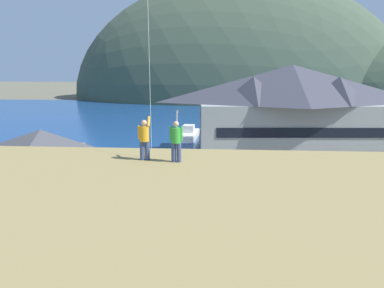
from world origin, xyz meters
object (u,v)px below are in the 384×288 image
Objects in this scene: parked_car_front_row_end at (364,179)px; person_kite_flyer at (144,138)px; wharf_dock at (212,135)px; parking_light_pole at (177,138)px; parked_car_front_row_silver at (86,203)px; harbor_lodge at (291,107)px; parked_car_back_row_left at (207,175)px; parked_car_corner_spot at (348,200)px; person_companion at (176,140)px; parked_car_back_row_right at (132,175)px; storage_shed_near_lot at (42,157)px; parked_car_lone_by_shed at (302,177)px; moored_boat_wharfside at (189,134)px; parked_car_mid_row_near at (218,200)px.

person_kite_flyer is at bearing -134.04° from parked_car_front_row_end.
wharf_dock is 22.34m from parking_light_pole.
person_kite_flyer is at bearing -55.22° from parked_car_front_row_silver.
wharf_dock is (-9.76, 11.26, -5.47)m from harbor_lodge.
parked_car_back_row_left is at bearing 42.80° from parked_car_front_row_silver.
parked_car_corner_spot is 2.44× the size of person_companion.
parked_car_back_row_right is 17.83m from parked_car_corner_spot.
person_kite_flyer is at bearing -111.49° from harbor_lodge.
storage_shed_near_lot is 1.67× the size of parked_car_lone_by_shed.
parked_car_lone_by_shed is (14.96, 0.41, 0.00)m from parked_car_back_row_right.
person_kite_flyer reaches higher than person_companion.
person_companion reaches higher than storage_shed_near_lot.
harbor_lodge is at bearing 68.51° from person_kite_flyer.
person_companion is (2.28, -19.92, 3.59)m from parking_light_pole.
moored_boat_wharfside is 29.14m from parked_car_front_row_end.
parked_car_corner_spot is (10.37, -5.76, 0.00)m from parked_car_back_row_left.
parked_car_back_row_right is 7.35m from parked_car_front_row_silver.
person_kite_flyer is at bearing -51.21° from storage_shed_near_lot.
parking_light_pole is at bearing 45.43° from parked_car_back_row_right.
parked_car_mid_row_near is at bearing -66.97° from parking_light_pole.
person_kite_flyer is at bearing -97.42° from parked_car_back_row_left.
parking_light_pole reaches higher than parked_car_front_row_end.
harbor_lodge is at bearing 91.75° from parked_car_corner_spot.
harbor_lodge is at bearing 54.75° from parked_car_back_row_left.
parked_car_front_row_silver is at bearing 129.63° from person_companion.
parked_car_corner_spot is (0.60, -19.59, -4.75)m from harbor_lodge.
parked_car_front_row_silver is 0.69× the size of parking_light_pole.
person_kite_flyer is at bearing -92.97° from wharf_dock.
parked_car_corner_spot is 0.98× the size of parked_car_front_row_silver.
parked_car_front_row_silver is (-8.25, -7.64, 0.00)m from parked_car_back_row_left.
parked_car_mid_row_near is (1.04, -6.32, 0.00)m from parked_car_back_row_left.
parking_light_pole is (-12.79, -10.61, -2.02)m from harbor_lodge.
wharf_dock is at bearing 25.23° from moored_boat_wharfside.
harbor_lodge reaches higher than parking_light_pole.
person_companion is (5.91, -16.23, 6.33)m from parked_car_back_row_right.
parked_car_lone_by_shed is (8.29, -25.15, 0.71)m from wharf_dock.
person_companion is (-0.74, -16.70, 6.33)m from parked_car_back_row_left.
parked_car_front_row_silver is 12.45m from person_kite_flyer.
person_kite_flyer reaches higher than moored_boat_wharfside.
parked_car_back_row_right is 1.01× the size of parked_car_corner_spot.
harbor_lodge is at bearing -35.89° from moored_boat_wharfside.
parked_car_lone_by_shed is (8.31, -0.06, 0.00)m from parked_car_back_row_left.
parked_car_mid_row_near is at bearing -88.14° from wharf_dock.
moored_boat_wharfside is 1.72× the size of parked_car_mid_row_near.
parked_car_lone_by_shed is (22.84, 0.95, -1.62)m from storage_shed_near_lot.
person_companion reaches higher than wharf_dock.
parked_car_corner_spot is (-3.24, -5.61, 0.00)m from parked_car_front_row_end.
harbor_lodge is 28.43m from parked_car_front_row_silver.
parked_car_corner_spot is 0.67× the size of parking_light_pole.
storage_shed_near_lot is 29.97m from wharf_dock.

